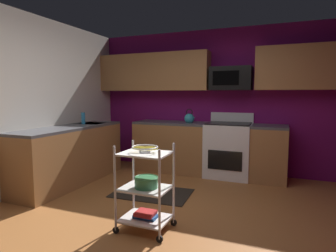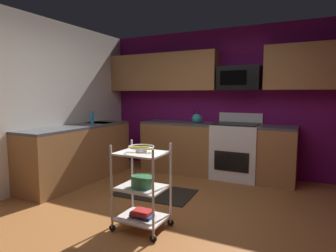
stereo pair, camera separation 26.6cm
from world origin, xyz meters
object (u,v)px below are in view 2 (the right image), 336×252
Objects in this scene: fruit_bowl at (141,148)px; book_stack at (142,214)px; microwave at (239,78)px; kettle at (197,118)px; dish_soap_bottle at (92,118)px; rolling_cart at (142,187)px; mixing_bowl_large at (143,181)px; oven_range at (236,150)px.

fruit_bowl is 1.10× the size of book_stack.
kettle is at bearing -171.38° from microwave.
microwave is 2.91m from book_stack.
fruit_bowl is 1.03× the size of kettle.
dish_soap_bottle is at bearing -155.66° from microwave.
microwave is at bearing 24.34° from dish_soap_bottle.
dish_soap_bottle is at bearing -149.62° from kettle.
kettle is 1.86m from dish_soap_bottle.
rolling_cart is 3.69× the size of book_stack.
mixing_bowl_large reaches higher than book_stack.
mixing_bowl_large is at bearing -100.75° from oven_range.
rolling_cart reaches higher than fruit_bowl.
kettle is (-0.27, 2.32, 0.48)m from mixing_bowl_large.
microwave is 0.77× the size of rolling_cart.
fruit_bowl is 2.34m from kettle.
kettle reaches higher than oven_range.
mixing_bowl_large is 2.39m from kettle.
rolling_cart is 3.63× the size of mixing_bowl_large.
dish_soap_bottle is at bearing 143.68° from mixing_bowl_large.
oven_range is 2.37m from rolling_cart.
rolling_cart is at bearing -100.55° from microwave.
fruit_bowl is 1.36× the size of dish_soap_bottle.
oven_range is at bearing 22.16° from dish_soap_bottle.
microwave is 2.74m from mixing_bowl_large.
kettle reaches higher than dish_soap_bottle.
book_stack is 2.48m from kettle.
rolling_cart is 0.42m from fruit_bowl.
oven_range is 4.37× the size of mixing_bowl_large.
microwave reaches higher than mixing_bowl_large.
oven_range reaches higher than book_stack.
microwave reaches higher than dish_soap_bottle.
oven_range is 5.50× the size of dish_soap_bottle.
rolling_cart is 3.36× the size of fruit_bowl.
fruit_bowl is 0.36m from mixing_bowl_large.
mixing_bowl_large is at bearing -100.28° from microwave.
fruit_bowl is at bearing -36.49° from dish_soap_bottle.
book_stack is at bearing 90.00° from rolling_cart.
dish_soap_bottle is at bearing -157.84° from oven_range.
book_stack is at bearing -116.57° from fruit_bowl.
book_stack is (-0.01, 0.00, -0.35)m from mixing_bowl_large.
mixing_bowl_large is (-0.44, -2.43, -1.18)m from microwave.
rolling_cart is 2.40m from kettle.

